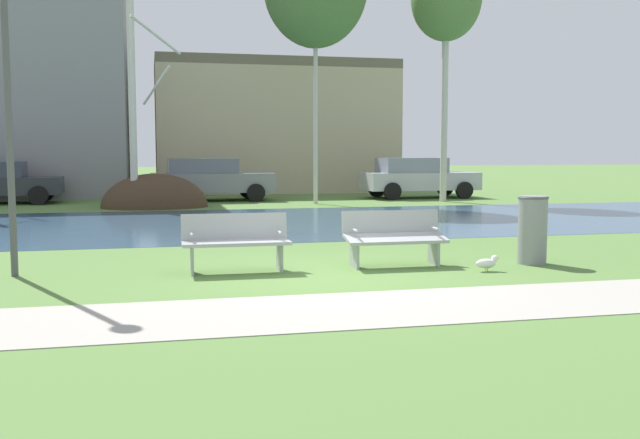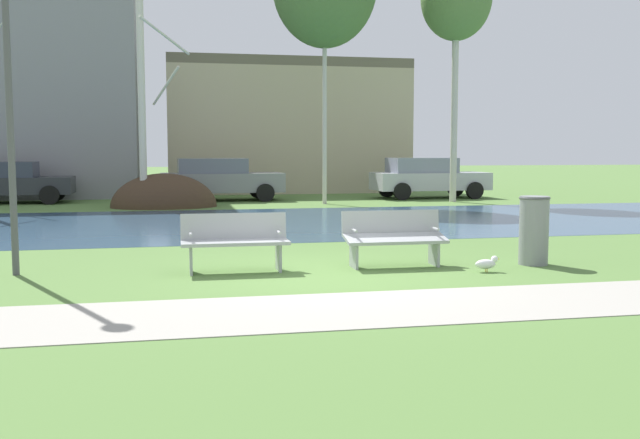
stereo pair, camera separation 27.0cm
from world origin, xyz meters
name	(u,v)px [view 1 (the left image)]	position (x,y,z in m)	size (l,w,h in m)	color
ground_plane	(242,216)	(0.00, 10.00, 0.00)	(120.00, 120.00, 0.00)	#517538
paved_path_strip	(373,308)	(0.00, -2.23, 0.01)	(60.00, 1.87, 0.01)	#9E998E
river_band	(253,223)	(0.00, 7.92, 0.00)	(80.00, 8.32, 0.01)	#33516B
soil_mound	(155,207)	(-2.37, 13.57, 0.00)	(3.37, 2.44, 2.16)	#423021
bench_left	(236,241)	(-1.25, 0.65, 0.47)	(1.61, 0.58, 0.87)	#9EA0A3
bench_right	(394,236)	(1.25, 0.65, 0.47)	(1.61, 0.58, 0.87)	#9EA0A3
trash_bin	(532,229)	(3.49, 0.37, 0.57)	(0.49, 0.49, 1.10)	gray
seagull	(487,263)	(2.45, -0.15, 0.13)	(0.39, 0.15, 0.24)	white
streetlamp	(5,33)	(-4.42, 1.03, 3.46)	(0.32, 0.32, 5.16)	#4C4C51
birch_left	(134,97)	(-2.93, 13.13, 3.46)	(1.62, 2.64, 6.76)	beige
birch_center	(446,0)	(7.64, 13.92, 7.00)	(2.46, 2.46, 9.06)	beige
parked_sedan_second_grey	(210,179)	(-0.41, 16.14, 0.80)	(4.37, 2.12, 1.52)	slate
parked_hatch_third_silver	(418,177)	(7.42, 15.90, 0.80)	(4.36, 2.05, 1.53)	#B2B5BC
building_beige_block	(268,128)	(2.89, 23.39, 2.83)	(10.23, 8.18, 5.66)	#BCAD8E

